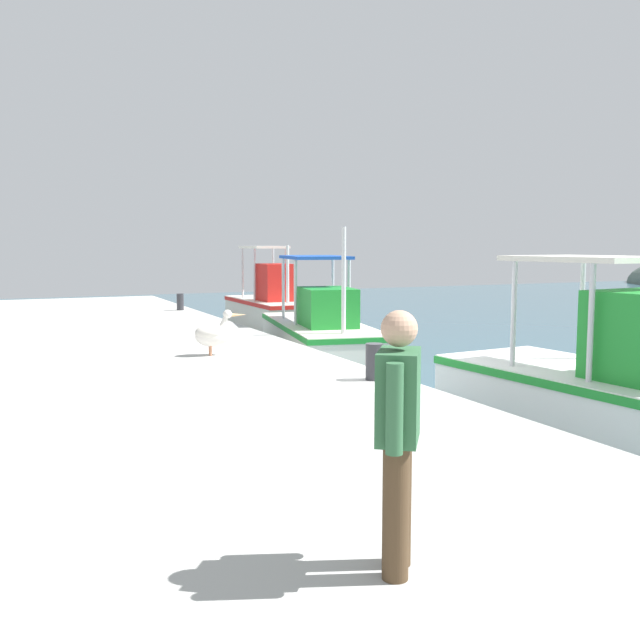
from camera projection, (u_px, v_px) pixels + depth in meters
The scene contains 8 objects.
quay_pier at pixel (44, 428), 9.27m from camera, with size 36.00×10.00×0.80m, color #B2B2AD.
fishing_boat_nearest at pixel (269, 306), 23.61m from camera, with size 4.66×1.65×2.78m.
fishing_boat_second at pixel (321, 331), 17.81m from camera, with size 6.16×3.05×3.18m.
fishing_boat_third at pixel (616, 390), 10.14m from camera, with size 5.52×2.63×3.00m.
pelican at pixel (213, 333), 12.74m from camera, with size 0.41×0.96×0.82m.
fisherman_standing at pixel (398, 430), 4.26m from camera, with size 0.51×0.43×1.61m.
mooring_bollard_nearest at pixel (180, 302), 21.52m from camera, with size 0.21×0.21×0.51m, color #333338.
mooring_bollard_second at pixel (374, 362), 10.46m from camera, with size 0.26×0.26×0.54m, color #333338.
Camera 1 is at (9.75, -5.46, 2.80)m, focal length 39.83 mm.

